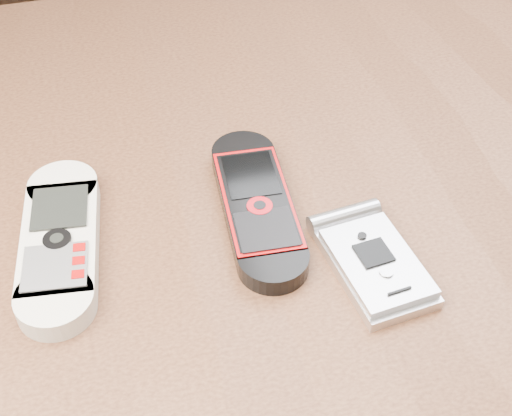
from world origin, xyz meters
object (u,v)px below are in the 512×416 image
object	(u,v)px
table	(251,302)
motorola_razr	(375,263)
nokia_white	(60,241)
nokia_black_red	(257,204)

from	to	relation	value
table	motorola_razr	distance (m)	0.16
nokia_white	motorola_razr	size ratio (longest dim) A/B	1.53
table	nokia_black_red	bearing A→B (deg)	36.32
nokia_black_red	motorola_razr	xyz separation A→B (m)	(0.07, -0.08, -0.00)
nokia_white	motorola_razr	world-z (taller)	nokia_white
motorola_razr	nokia_black_red	bearing A→B (deg)	123.37
motorola_razr	table	bearing A→B (deg)	128.21
nokia_black_red	motorola_razr	world-z (taller)	same
table	nokia_white	xyz separation A→B (m)	(-0.14, 0.00, 0.11)
nokia_black_red	nokia_white	bearing A→B (deg)	-175.73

